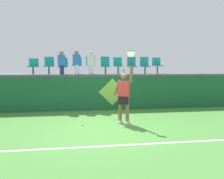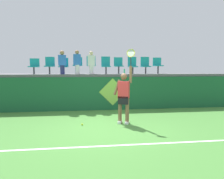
# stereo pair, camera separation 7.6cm
# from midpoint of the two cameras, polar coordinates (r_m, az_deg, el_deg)

# --- Properties ---
(ground_plane) EXTENTS (40.00, 40.00, 0.00)m
(ground_plane) POSITION_cam_midpoint_polar(r_m,az_deg,el_deg) (6.51, -2.23, -11.22)
(ground_plane) COLOR #478438
(court_back_wall) EXTENTS (13.03, 0.20, 1.54)m
(court_back_wall) POSITION_cam_midpoint_polar(r_m,az_deg,el_deg) (9.22, -3.97, -1.15)
(court_back_wall) COLOR #195633
(court_back_wall) RESTS_ON ground_plane
(spectator_platform) EXTENTS (13.03, 2.81, 0.12)m
(spectator_platform) POSITION_cam_midpoint_polar(r_m,az_deg,el_deg) (10.51, -4.47, 4.29)
(spectator_platform) COLOR #56565B
(spectator_platform) RESTS_ON court_back_wall
(court_baseline_stripe) EXTENTS (11.73, 0.08, 0.01)m
(court_baseline_stripe) POSITION_cam_midpoint_polar(r_m,az_deg,el_deg) (5.16, -0.67, -15.93)
(court_baseline_stripe) COLOR white
(court_baseline_stripe) RESTS_ON ground_plane
(tennis_player) EXTENTS (0.71, 0.39, 2.59)m
(tennis_player) POSITION_cam_midpoint_polar(r_m,az_deg,el_deg) (6.90, 3.16, -1.66)
(tennis_player) COLOR white
(tennis_player) RESTS_ON ground_plane
(tennis_ball) EXTENTS (0.07, 0.07, 0.07)m
(tennis_ball) POSITION_cam_midpoint_polar(r_m,az_deg,el_deg) (6.92, -8.87, -9.93)
(tennis_ball) COLOR #D1E533
(tennis_ball) RESTS_ON ground_plane
(water_bottle) EXTENTS (0.06, 0.06, 0.24)m
(water_bottle) POSITION_cam_midpoint_polar(r_m,az_deg,el_deg) (9.45, 3.21, 5.20)
(water_bottle) COLOR #26B272
(water_bottle) RESTS_ON spectator_platform
(stadium_chair_0) EXTENTS (0.44, 0.42, 0.75)m
(stadium_chair_0) POSITION_cam_midpoint_polar(r_m,az_deg,el_deg) (10.20, -21.97, 6.48)
(stadium_chair_0) COLOR #38383D
(stadium_chair_0) RESTS_ON spectator_platform
(stadium_chair_1) EXTENTS (0.44, 0.42, 0.83)m
(stadium_chair_1) POSITION_cam_midpoint_polar(r_m,az_deg,el_deg) (10.05, -17.94, 6.87)
(stadium_chair_1) COLOR #38383D
(stadium_chair_1) RESTS_ON spectator_platform
(stadium_chair_2) EXTENTS (0.44, 0.42, 0.79)m
(stadium_chair_2) POSITION_cam_midpoint_polar(r_m,az_deg,el_deg) (9.95, -14.21, 6.82)
(stadium_chair_2) COLOR #38383D
(stadium_chair_2) RESTS_ON spectator_platform
(stadium_chair_3) EXTENTS (0.44, 0.42, 0.82)m
(stadium_chair_3) POSITION_cam_midpoint_polar(r_m,az_deg,el_deg) (9.90, -10.27, 7.20)
(stadium_chair_3) COLOR #38383D
(stadium_chair_3) RESTS_ON spectator_platform
(stadium_chair_4) EXTENTS (0.44, 0.42, 0.87)m
(stadium_chair_4) POSITION_cam_midpoint_polar(r_m,az_deg,el_deg) (9.89, -6.43, 7.34)
(stadium_chair_4) COLOR #38383D
(stadium_chair_4) RESTS_ON spectator_platform
(stadium_chair_5) EXTENTS (0.44, 0.42, 0.87)m
(stadium_chair_5) POSITION_cam_midpoint_polar(r_m,az_deg,el_deg) (9.94, -2.17, 7.21)
(stadium_chair_5) COLOR #38383D
(stadium_chair_5) RESTS_ON spectator_platform
(stadium_chair_6) EXTENTS (0.44, 0.42, 0.83)m
(stadium_chair_6) POSITION_cam_midpoint_polar(r_m,az_deg,el_deg) (10.02, 1.51, 7.19)
(stadium_chair_6) COLOR #38383D
(stadium_chair_6) RESTS_ON spectator_platform
(stadium_chair_7) EXTENTS (0.44, 0.42, 0.86)m
(stadium_chair_7) POSITION_cam_midpoint_polar(r_m,az_deg,el_deg) (10.16, 5.54, 7.12)
(stadium_chair_7) COLOR #38383D
(stadium_chair_7) RESTS_ON spectator_platform
(stadium_chair_8) EXTENTS (0.44, 0.42, 0.86)m
(stadium_chair_8) POSITION_cam_midpoint_polar(r_m,az_deg,el_deg) (10.33, 9.22, 7.10)
(stadium_chair_8) COLOR #38383D
(stadium_chair_8) RESTS_ON spectator_platform
(stadium_chair_9) EXTENTS (0.44, 0.42, 0.83)m
(stadium_chair_9) POSITION_cam_midpoint_polar(r_m,az_deg,el_deg) (10.53, 12.65, 7.07)
(stadium_chair_9) COLOR #38383D
(stadium_chair_9) RESTS_ON spectator_platform
(spectator_0) EXTENTS (0.34, 0.20, 1.09)m
(spectator_0) POSITION_cam_midpoint_polar(r_m,az_deg,el_deg) (9.48, -6.38, 7.84)
(spectator_0) COLOR white
(spectator_0) RESTS_ON spectator_platform
(spectator_1) EXTENTS (0.34, 0.21, 1.09)m
(spectator_1) POSITION_cam_midpoint_polar(r_m,az_deg,el_deg) (9.49, -14.56, 7.75)
(spectator_1) COLOR navy
(spectator_1) RESTS_ON spectator_platform
(spectator_2) EXTENTS (0.34, 0.20, 1.12)m
(spectator_2) POSITION_cam_midpoint_polar(r_m,az_deg,el_deg) (9.48, -10.40, 7.92)
(spectator_2) COLOR white
(spectator_2) RESTS_ON spectator_platform
(wall_signage_mount) EXTENTS (1.27, 0.01, 1.49)m
(wall_signage_mount) POSITION_cam_midpoint_polar(r_m,az_deg,el_deg) (9.31, -0.15, -5.89)
(wall_signage_mount) COLOR #195633
(wall_signage_mount) RESTS_ON ground_plane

